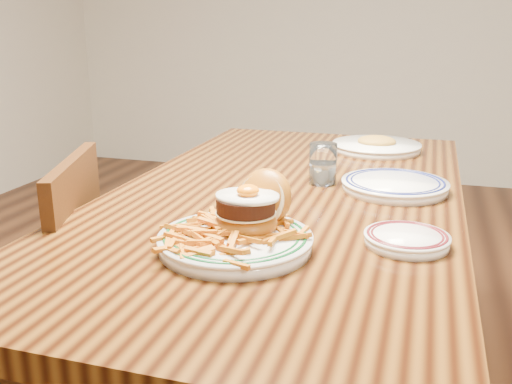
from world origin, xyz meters
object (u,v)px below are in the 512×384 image
(main_plate, at_px, (241,227))
(side_plate, at_px, (407,238))
(table, at_px, (285,225))
(chair_left, at_px, (39,315))

(main_plate, height_order, side_plate, main_plate)
(table, bearing_deg, side_plate, -42.11)
(main_plate, bearing_deg, side_plate, 33.67)
(side_plate, bearing_deg, table, 121.58)
(chair_left, distance_m, side_plate, 0.92)
(chair_left, relative_size, main_plate, 2.77)
(table, distance_m, main_plate, 0.40)
(table, relative_size, side_plate, 9.89)
(table, bearing_deg, main_plate, -88.97)
(main_plate, relative_size, side_plate, 1.91)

